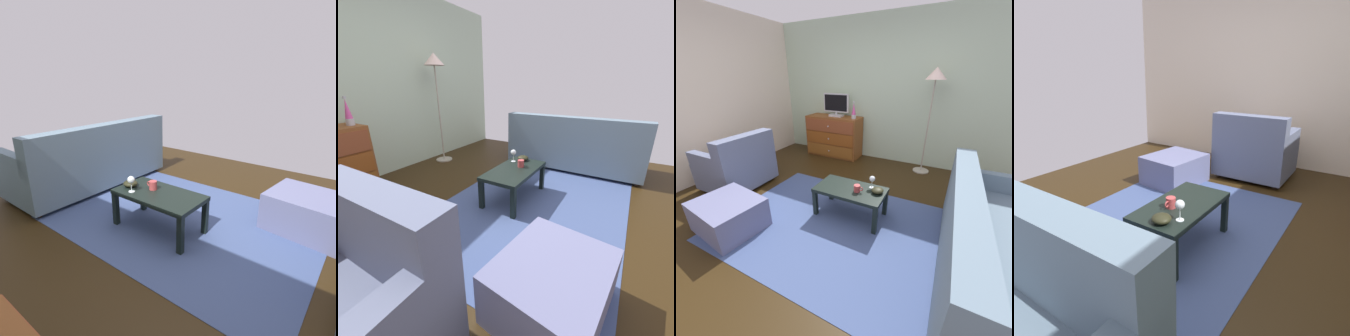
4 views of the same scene
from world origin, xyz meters
The scene contains 9 objects.
ground_plane centered at (0.00, 0.00, -0.03)m, with size 5.23×4.93×0.05m, color black.
wall_plain_left centered at (-2.38, 0.00, 1.32)m, with size 0.12×4.93×2.63m, color beige.
area_rug centered at (0.20, -0.20, 0.00)m, with size 2.60×1.90×0.01m, color #3D4F7C.
coffee_table centered at (0.28, 0.09, 0.32)m, with size 0.85×0.46×0.38m.
wine_glass centered at (0.50, 0.22, 0.49)m, with size 0.07×0.07×0.16m.
mug centered at (0.38, 0.06, 0.42)m, with size 0.11×0.08×0.08m.
bowl_decorative centered at (0.60, 0.14, 0.41)m, with size 0.14×0.14×0.06m, color black.
armchair centered at (-1.62, -0.01, 0.36)m, with size 0.80×0.92×0.86m.
ottoman centered at (-0.85, -0.77, 0.18)m, with size 0.70×0.60×0.36m, color slate.
Camera 4 is at (2.02, 1.26, 1.40)m, focal length 31.16 mm.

